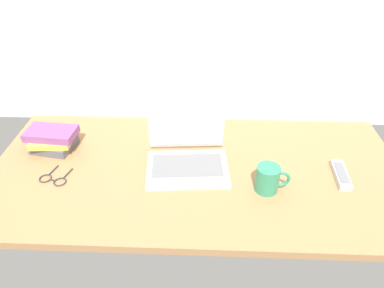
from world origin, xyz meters
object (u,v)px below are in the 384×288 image
at_px(eyeglasses, 53,179).
at_px(laptop, 187,154).
at_px(book_stack, 53,139).
at_px(remote_control_near, 341,175).
at_px(coffee_mug, 268,178).

bearing_deg(eyeglasses, laptop, 13.53).
height_order(laptop, book_stack, laptop).
bearing_deg(remote_control_near, eyeglasses, -176.74).
xyz_separation_m(remote_control_near, eyeglasses, (-1.08, -0.06, -0.01)).
xyz_separation_m(laptop, book_stack, (-0.56, 0.09, -0.00)).
bearing_deg(book_stack, coffee_mug, -14.58).
xyz_separation_m(laptop, eyeglasses, (-0.49, -0.12, -0.04)).
height_order(laptop, eyeglasses, laptop).
distance_m(coffee_mug, eyeglasses, 0.79).
bearing_deg(coffee_mug, book_stack, 165.42).
height_order(remote_control_near, eyeglasses, remote_control_near).
xyz_separation_m(coffee_mug, eyeglasses, (-0.79, 0.02, -0.05)).
xyz_separation_m(coffee_mug, remote_control_near, (0.29, 0.08, -0.04)).
distance_m(remote_control_near, eyeglasses, 1.08).
bearing_deg(laptop, book_stack, 171.27).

